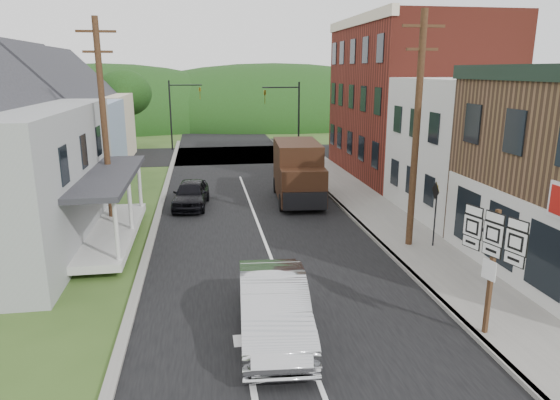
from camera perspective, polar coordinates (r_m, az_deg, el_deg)
name	(u,v)px	position (r m, az deg, el deg)	size (l,w,h in m)	color
ground	(285,294)	(16.04, 0.57, -10.74)	(120.00, 120.00, 0.00)	#2D4719
road	(252,210)	(25.36, -3.17, -1.10)	(9.00, 90.00, 0.02)	black
cross_road	(232,155)	(41.93, -5.56, 5.16)	(60.00, 9.00, 0.02)	black
sidewalk_right	(377,214)	(24.74, 11.05, -1.58)	(2.80, 55.00, 0.15)	slate
curb_right	(350,215)	(24.32, 8.05, -1.73)	(0.20, 55.00, 0.15)	slate
curb_left	(155,224)	(23.42, -14.06, -2.72)	(0.30, 55.00, 0.12)	slate
storefront_white	(492,148)	(26.00, 23.09, 5.47)	(8.00, 7.00, 6.50)	silver
storefront_red	(413,100)	(34.21, 14.96, 11.03)	(8.00, 12.00, 10.00)	maroon
house_blue	(54,125)	(32.60, -24.42, 7.76)	(7.14, 8.16, 7.28)	#7D90AA
house_cream	(80,113)	(41.43, -21.90, 9.22)	(7.14, 8.16, 7.28)	beige
utility_pole_right	(416,131)	(19.64, 15.32, 7.65)	(1.60, 0.26, 9.00)	#472D19
utility_pole_left	(104,124)	(22.77, -19.46, 8.23)	(1.60, 0.26, 9.00)	#472D19
traffic_signal_right	(290,112)	(38.51, 1.13, 10.01)	(2.87, 0.20, 6.00)	black
traffic_signal_left	(178,107)	(44.94, -11.54, 10.39)	(2.87, 0.20, 6.00)	black
tree_left_d	(124,93)	(46.80, -17.41, 11.57)	(4.80, 4.80, 6.94)	#382616
forested_ridge	(219,122)	(69.67, -7.02, 8.90)	(90.00, 30.00, 16.00)	black
silver_sedan	(274,307)	(13.43, -0.72, -12.13)	(1.75, 5.03, 1.66)	#B8B9BD
dark_sedan	(191,194)	(26.01, -10.14, 0.67)	(1.64, 4.06, 1.39)	black
delivery_van	(298,172)	(26.66, 2.09, 3.21)	(2.68, 5.77, 3.14)	black
route_sign_cluster	(492,255)	(13.81, 23.07, -5.79)	(0.61, 1.87, 3.37)	#472D19
warning_sign	(435,205)	(20.20, 17.33, -0.57)	(0.13, 0.72, 2.59)	black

